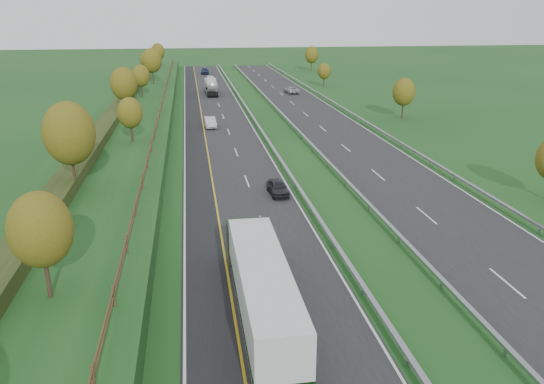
{
  "coord_description": "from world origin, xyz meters",
  "views": [
    {
      "loc": [
        -4.18,
        -16.43,
        16.34
      ],
      "look_at": [
        2.26,
        24.83,
        2.2
      ],
      "focal_mm": 35.0,
      "sensor_mm": 36.0,
      "label": 1
    }
  ],
  "objects_px": {
    "box_lorry": "(260,285)",
    "car_oncoming": "(292,90)",
    "road_tanker": "(211,85)",
    "car_small_far": "(205,71)",
    "car_dark_near": "(278,187)",
    "car_silver_mid": "(210,122)"
  },
  "relations": [
    {
      "from": "car_dark_near",
      "to": "car_silver_mid",
      "type": "height_order",
      "value": "car_silver_mid"
    },
    {
      "from": "car_silver_mid",
      "to": "car_oncoming",
      "type": "distance_m",
      "value": 38.08
    },
    {
      "from": "box_lorry",
      "to": "car_oncoming",
      "type": "distance_m",
      "value": 88.79
    },
    {
      "from": "car_small_far",
      "to": "car_oncoming",
      "type": "relative_size",
      "value": 1.06
    },
    {
      "from": "road_tanker",
      "to": "car_oncoming",
      "type": "bearing_deg",
      "value": -5.53
    },
    {
      "from": "road_tanker",
      "to": "car_silver_mid",
      "type": "xyz_separation_m",
      "value": [
        -1.85,
        -34.74,
        -1.07
      ]
    },
    {
      "from": "box_lorry",
      "to": "car_silver_mid",
      "type": "bearing_deg",
      "value": 90.43
    },
    {
      "from": "box_lorry",
      "to": "car_oncoming",
      "type": "relative_size",
      "value": 3.22
    },
    {
      "from": "road_tanker",
      "to": "box_lorry",
      "type": "bearing_deg",
      "value": -90.94
    },
    {
      "from": "car_oncoming",
      "to": "road_tanker",
      "type": "bearing_deg",
      "value": -9.29
    },
    {
      "from": "car_dark_near",
      "to": "car_silver_mid",
      "type": "distance_m",
      "value": 32.73
    },
    {
      "from": "road_tanker",
      "to": "car_small_far",
      "type": "bearing_deg",
      "value": 90.0
    },
    {
      "from": "box_lorry",
      "to": "car_silver_mid",
      "type": "height_order",
      "value": "box_lorry"
    },
    {
      "from": "car_dark_near",
      "to": "car_oncoming",
      "type": "bearing_deg",
      "value": 74.66
    },
    {
      "from": "car_dark_near",
      "to": "car_small_far",
      "type": "bearing_deg",
      "value": 88.31
    },
    {
      "from": "car_dark_near",
      "to": "car_silver_mid",
      "type": "xyz_separation_m",
      "value": [
        -4.92,
        32.36,
        0.08
      ]
    },
    {
      "from": "box_lorry",
      "to": "car_small_far",
      "type": "bearing_deg",
      "value": 89.35
    },
    {
      "from": "road_tanker",
      "to": "car_oncoming",
      "type": "xyz_separation_m",
      "value": [
        16.98,
        -1.64,
        -1.12
      ]
    },
    {
      "from": "car_dark_near",
      "to": "car_silver_mid",
      "type": "bearing_deg",
      "value": 95.31
    },
    {
      "from": "car_silver_mid",
      "to": "road_tanker",
      "type": "bearing_deg",
      "value": 83.05
    },
    {
      "from": "car_silver_mid",
      "to": "car_oncoming",
      "type": "xyz_separation_m",
      "value": [
        18.83,
        33.1,
        -0.05
      ]
    },
    {
      "from": "road_tanker",
      "to": "car_dark_near",
      "type": "height_order",
      "value": "road_tanker"
    }
  ]
}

